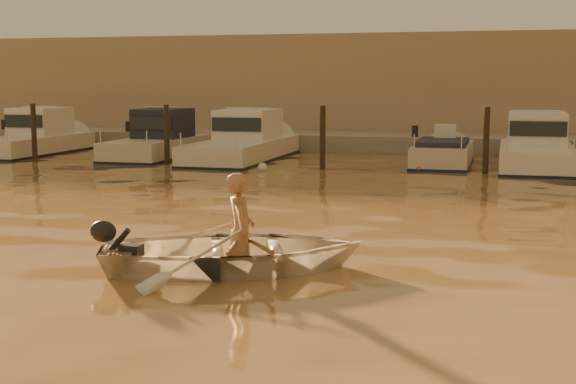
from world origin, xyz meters
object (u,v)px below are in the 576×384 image
(moored_boat_0, at_px, (33,138))
(waterfront_building, at_px, (390,89))
(moored_boat_1, at_px, (157,140))
(moored_boat_3, at_px, (443,158))
(moored_boat_4, at_px, (537,148))
(dinghy, at_px, (234,251))
(person, at_px, (241,231))
(moored_boat_2, at_px, (243,142))

(moored_boat_0, relative_size, waterfront_building, 0.14)
(moored_boat_1, relative_size, moored_boat_3, 1.21)
(moored_boat_4, relative_size, waterfront_building, 0.15)
(dinghy, bearing_deg, person, -90.00)
(dinghy, bearing_deg, moored_boat_1, 5.98)
(dinghy, distance_m, person, 0.30)
(person, relative_size, moored_boat_3, 0.33)
(moored_boat_4, bearing_deg, moored_boat_2, 180.00)
(person, distance_m, moored_boat_4, 16.48)
(moored_boat_1, distance_m, moored_boat_3, 10.23)
(moored_boat_3, bearing_deg, moored_boat_4, 0.00)
(moored_boat_2, distance_m, moored_boat_4, 9.91)
(person, distance_m, moored_boat_3, 15.91)
(dinghy, xyz_separation_m, moored_boat_1, (-8.45, 15.85, 0.35))
(dinghy, distance_m, moored_boat_4, 16.55)
(dinghy, distance_m, moored_boat_0, 20.88)
(person, xyz_separation_m, moored_boat_3, (1.68, 15.81, -0.34))
(waterfront_building, bearing_deg, moored_boat_4, -60.11)
(moored_boat_2, bearing_deg, moored_boat_4, 0.00)
(person, relative_size, waterfront_building, 0.04)
(moored_boat_2, height_order, moored_boat_4, same)
(moored_boat_2, bearing_deg, moored_boat_1, 180.00)
(moored_boat_1, distance_m, waterfront_building, 13.08)
(moored_boat_0, distance_m, moored_boat_4, 18.32)
(moored_boat_1, bearing_deg, dinghy, -61.94)
(moored_boat_0, xyz_separation_m, waterfront_building, (12.00, 11.00, 1.77))
(moored_boat_4, xyz_separation_m, waterfront_building, (-6.32, 11.00, 1.77))
(person, xyz_separation_m, moored_boat_1, (-8.54, 15.81, 0.06))
(dinghy, relative_size, moored_boat_1, 0.61)
(moored_boat_1, height_order, moored_boat_3, moored_boat_1)
(moored_boat_0, height_order, moored_boat_1, same)
(dinghy, relative_size, moored_boat_2, 0.49)
(person, xyz_separation_m, moored_boat_4, (4.63, 15.81, 0.06))
(dinghy, xyz_separation_m, moored_boat_2, (-5.19, 15.85, 0.35))
(person, distance_m, moored_boat_1, 17.97)
(moored_boat_2, bearing_deg, person, -71.54)
(dinghy, height_order, moored_boat_4, moored_boat_4)
(person, bearing_deg, waterfront_building, -18.48)
(dinghy, bearing_deg, moored_boat_2, -3.96)
(dinghy, distance_m, waterfront_building, 26.98)
(waterfront_building, bearing_deg, moored_boat_2, -108.09)
(dinghy, height_order, moored_boat_1, moored_boat_1)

